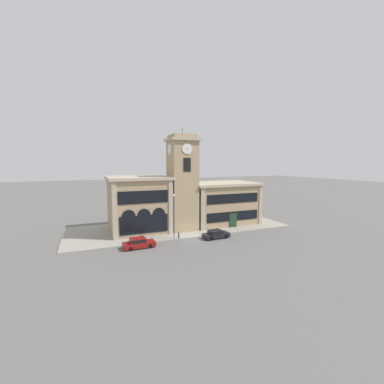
# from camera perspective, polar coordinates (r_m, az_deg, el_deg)

# --- Properties ---
(ground_plane) EXTENTS (300.00, 300.00, 0.00)m
(ground_plane) POSITION_cam_1_polar(r_m,az_deg,el_deg) (40.61, 0.58, -10.17)
(ground_plane) COLOR #605E5B
(sidewalk_kerb) EXTENTS (38.23, 14.22, 0.15)m
(sidewalk_kerb) POSITION_cam_1_polar(r_m,az_deg,el_deg) (46.98, -2.86, -7.77)
(sidewalk_kerb) COLOR gray
(sidewalk_kerb) RESTS_ON ground_plane
(clock_tower) EXTENTS (5.09, 5.09, 17.50)m
(clock_tower) POSITION_cam_1_polar(r_m,az_deg,el_deg) (43.98, -2.14, 1.99)
(clock_tower) COLOR tan
(clock_tower) RESTS_ON ground_plane
(town_hall_left_wing) EXTENTS (10.10, 9.79, 9.36)m
(town_hall_left_wing) POSITION_cam_1_polar(r_m,az_deg,el_deg) (44.70, -11.85, -2.57)
(town_hall_left_wing) COLOR tan
(town_hall_left_wing) RESTS_ON ground_plane
(town_hall_right_wing) EXTENTS (13.32, 9.79, 7.89)m
(town_hall_right_wing) POSITION_cam_1_polar(r_m,az_deg,el_deg) (50.25, 6.40, -2.32)
(town_hall_right_wing) COLOR tan
(town_hall_right_wing) RESTS_ON ground_plane
(parked_car_near) EXTENTS (4.39, 1.94, 1.41)m
(parked_car_near) POSITION_cam_1_polar(r_m,az_deg,el_deg) (36.61, -11.77, -11.00)
(parked_car_near) COLOR maroon
(parked_car_near) RESTS_ON ground_plane
(parked_car_mid) EXTENTS (4.20, 1.93, 1.30)m
(parked_car_mid) POSITION_cam_1_polar(r_m,az_deg,el_deg) (40.44, 5.31, -9.27)
(parked_car_mid) COLOR black
(parked_car_mid) RESTS_ON ground_plane
(street_lamp) EXTENTS (0.36, 0.36, 6.85)m
(street_lamp) POSITION_cam_1_polar(r_m,az_deg,el_deg) (38.87, -4.07, -4.06)
(street_lamp) COLOR #4C4C51
(street_lamp) RESTS_ON sidewalk_kerb
(bollard) EXTENTS (0.18, 0.18, 1.06)m
(bollard) POSITION_cam_1_polar(r_m,az_deg,el_deg) (39.74, -2.97, -9.55)
(bollard) COLOR black
(bollard) RESTS_ON sidewalk_kerb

